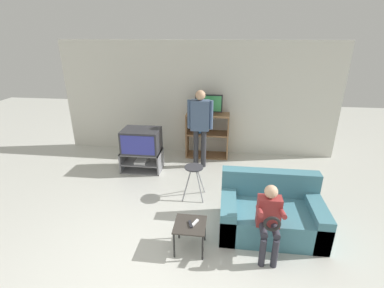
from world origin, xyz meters
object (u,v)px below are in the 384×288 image
Objects in this scene: snack_table at (190,227)px; media_shelf at (207,135)px; person_standing_adult at (200,122)px; remote_control_white at (195,223)px; remote_control_black at (190,224)px; tv_stand at (142,161)px; person_seated_child at (269,217)px; television_main at (141,140)px; couch at (270,213)px; folding_stool at (194,173)px; television_flat at (209,105)px.

media_shelf is at bearing 89.96° from snack_table.
remote_control_white is at bearing -85.89° from person_standing_adult.
remote_control_black is 0.07m from remote_control_white.
person_seated_child reaches higher than tv_stand.
television_main is 2.61m from remote_control_black.
person_seated_child is at bearing -43.01° from tv_stand.
television_main is 0.53× the size of couch.
folding_stool is 0.41× the size of couch.
tv_stand is at bearing -165.40° from person_standing_adult.
remote_control_black is at bearing -176.95° from person_seated_child.
snack_table is at bearing -153.26° from couch.
tv_stand is 1.92m from television_flat.
folding_stool is 4.18× the size of remote_control_white.
folding_stool is (1.21, -0.94, -0.18)m from television_main.
couch is (2.43, -1.64, 0.06)m from tv_stand.
tv_stand is 2.57m from snack_table.
remote_control_white is at bearing -57.68° from tv_stand.
folding_stool is at bearing 149.34° from couch.
snack_table is at bearing -87.35° from person_standing_adult.
television_flat is 2.95m from couch.
television_flat reaches higher than couch.
media_shelf reaches higher than tv_stand.
television_flat reaches higher than media_shelf.
television_main reaches higher than tv_stand.
remote_control_white reaches higher than snack_table.
couch is 1.48× the size of person_seated_child.
television_main reaches higher than couch.
television_main reaches higher than snack_table.
remote_control_white is (0.06, -3.07, -0.12)m from media_shelf.
person_seated_child is (1.11, -1.25, 0.10)m from folding_stool.
media_shelf is 2.78m from couch.
couch is (2.42, -1.66, -0.39)m from television_main.
couch is (1.11, 0.58, -0.14)m from remote_control_black.
remote_control_white is 0.10× the size of couch.
media_shelf is (1.32, 0.89, 0.32)m from tv_stand.
television_flat is at bearing 115.91° from remote_control_white.
television_flat is 0.65m from person_standing_adult.
person_seated_child is at bearing -71.80° from media_shelf.
person_seated_child is at bearing -13.32° from remote_control_black.
television_flat is 1.99m from folding_stool.
person_standing_adult reaches higher than television_main.
remote_control_black is (1.31, -2.24, -0.25)m from television_main.
remote_control_black is at bearing -59.23° from tv_stand.
folding_stool is 1.35m from person_standing_adult.
remote_control_white is at bearing -89.19° from television_flat.
person_seated_child is (2.32, -2.17, 0.37)m from tv_stand.
tv_stand is 5.79× the size of remote_control_white.
person_seated_child is at bearing -48.37° from folding_stool.
person_seated_child reaches higher than folding_stool.
remote_control_black is at bearing -90.24° from television_flat.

